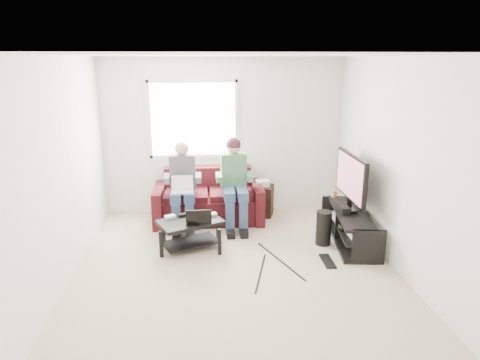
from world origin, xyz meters
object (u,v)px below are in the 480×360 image
coffee_table (190,228)px  tv (351,179)px  subwoofer (324,228)px  tv_stand (350,229)px  sofa (209,201)px  end_table (262,199)px

coffee_table → tv: 2.36m
tv → subwoofer: bearing=-162.9°
coffee_table → tv_stand: 2.28m
tv_stand → subwoofer: (-0.39, -0.02, 0.03)m
tv → subwoofer: (-0.39, -0.12, -0.68)m
sofa → end_table: 0.91m
coffee_table → tv: size_ratio=0.88×
sofa → tv_stand: (1.99, -1.13, -0.10)m
coffee_table → sofa: bearing=75.8°
subwoofer → tv_stand: bearing=2.9°
sofa → tv: size_ratio=1.60×
tv → subwoofer: tv is taller
sofa → end_table: size_ratio=2.86×
tv → end_table: bearing=133.6°
tv → tv_stand: bearing=-88.5°
tv → end_table: 1.71m
coffee_table → tv_stand: (2.28, -0.01, -0.10)m
sofa → coffee_table: 1.16m
coffee_table → subwoofer: size_ratio=1.97×
tv_stand → subwoofer: 0.40m
tv_stand → tv: (-0.00, 0.10, 0.72)m
subwoofer → tv: bearing=17.1°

